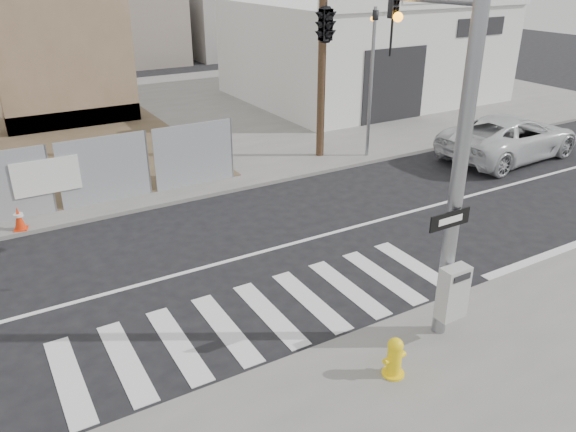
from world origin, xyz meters
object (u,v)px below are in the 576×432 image
auto_shop (362,49)px  suv (510,137)px  fire_hydrant (394,357)px  signal_pole (365,66)px  traffic_cone_d (19,219)px

auto_shop → suv: auto_shop is taller
fire_hydrant → suv: bearing=25.6°
fire_hydrant → signal_pole: bearing=57.7°
traffic_cone_d → auto_shop: bearing=26.0°
fire_hydrant → suv: (11.67, 7.35, 0.31)m
suv → fire_hydrant: bearing=118.4°
traffic_cone_d → fire_hydrant: bearing=-63.2°
fire_hydrant → suv: suv is taller
suv → traffic_cone_d: suv is taller
auto_shop → suv: (-1.43, -10.97, -1.73)m
signal_pole → traffic_cone_d: bearing=135.8°
auto_shop → fire_hydrant: 22.61m
signal_pole → fire_hydrant: bearing=-115.7°
signal_pole → traffic_cone_d: 9.98m
fire_hydrant → traffic_cone_d: size_ratio=1.15×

